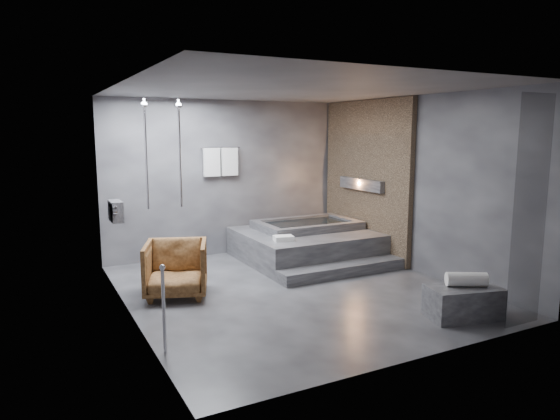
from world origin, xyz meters
TOP-DOWN VIEW (x-y plane):
  - room at (0.40, 0.24)m, footprint 5.00×5.04m
  - tub_deck at (1.05, 1.45)m, footprint 2.20×2.00m
  - tub_step at (1.05, 0.27)m, footprint 2.20×0.36m
  - concrete_bench at (1.31, -1.90)m, footprint 0.95×0.67m
  - driftwood_chair at (-1.55, 0.51)m, footprint 1.06×1.07m
  - rolled_towel at (1.36, -1.89)m, footprint 0.50×0.38m
  - deck_towel at (0.34, 0.93)m, footprint 0.34×0.28m

SIDE VIEW (x-z plane):
  - tub_step at x=1.05m, z-range 0.00..0.18m
  - concrete_bench at x=1.31m, z-range 0.00..0.39m
  - tub_deck at x=1.05m, z-range 0.00..0.50m
  - driftwood_chair at x=-1.55m, z-range 0.00..0.77m
  - rolled_towel at x=1.36m, z-range 0.39..0.56m
  - deck_towel at x=0.34m, z-range 0.50..0.58m
  - room at x=0.40m, z-range 0.32..3.14m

